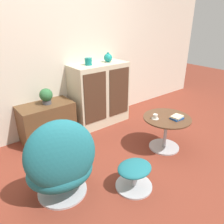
% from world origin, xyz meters
% --- Properties ---
extents(ground_plane, '(12.00, 12.00, 0.00)m').
position_xyz_m(ground_plane, '(0.00, 0.00, 0.00)').
color(ground_plane, brown).
extents(wall_back, '(6.40, 0.06, 2.60)m').
position_xyz_m(wall_back, '(0.00, 1.55, 1.30)').
color(wall_back, beige).
rests_on(wall_back, ground_plane).
extents(sideboard, '(0.93, 0.46, 1.01)m').
position_xyz_m(sideboard, '(0.43, 1.30, 0.51)').
color(sideboard, beige).
rests_on(sideboard, ground_plane).
extents(tv_console, '(0.75, 0.42, 0.56)m').
position_xyz_m(tv_console, '(-0.50, 1.32, 0.28)').
color(tv_console, brown).
rests_on(tv_console, ground_plane).
extents(egg_chair, '(0.77, 0.73, 0.89)m').
position_xyz_m(egg_chair, '(-0.85, 0.15, 0.40)').
color(egg_chair, '#B7B7BC').
rests_on(egg_chair, ground_plane).
extents(ottoman, '(0.40, 0.40, 0.29)m').
position_xyz_m(ottoman, '(-0.20, -0.21, 0.19)').
color(ottoman, '#B7B7BC').
rests_on(ottoman, ground_plane).
extents(coffee_table, '(0.63, 0.63, 0.47)m').
position_xyz_m(coffee_table, '(0.66, 0.09, 0.31)').
color(coffee_table, '#B7B7BC').
rests_on(coffee_table, ground_plane).
extents(vase_leftmost, '(0.11, 0.11, 0.11)m').
position_xyz_m(vase_leftmost, '(0.24, 1.30, 1.07)').
color(vase_leftmost, '#147A75').
rests_on(vase_leftmost, sideboard).
extents(vase_inner_left, '(0.14, 0.14, 0.15)m').
position_xyz_m(vase_inner_left, '(0.62, 1.30, 1.08)').
color(vase_inner_left, teal).
rests_on(vase_inner_left, sideboard).
extents(potted_plant, '(0.18, 0.18, 0.23)m').
position_xyz_m(potted_plant, '(-0.46, 1.32, 0.68)').
color(potted_plant, '#4C4C51').
rests_on(potted_plant, tv_console).
extents(teacup, '(0.10, 0.10, 0.06)m').
position_xyz_m(teacup, '(0.51, 0.16, 0.49)').
color(teacup, silver).
rests_on(teacup, coffee_table).
extents(book_stack, '(0.17, 0.13, 0.04)m').
position_xyz_m(book_stack, '(0.72, -0.02, 0.49)').
color(book_stack, '#1E478C').
rests_on(book_stack, coffee_table).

